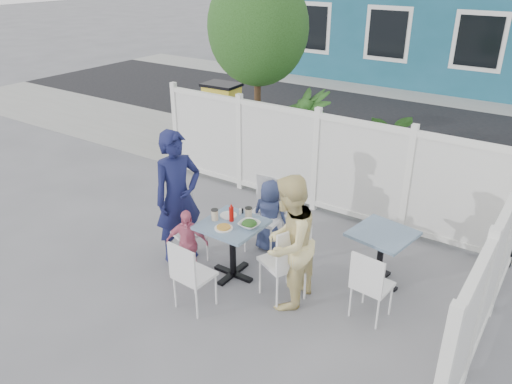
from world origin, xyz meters
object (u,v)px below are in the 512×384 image
Objects in this scene: chair_left at (185,223)px; chair_right at (287,258)px; main_table at (232,235)px; man at (178,197)px; chair_near at (189,272)px; spare_table at (382,244)px; toddler at (187,243)px; woman at (288,243)px; boy at (270,216)px; utility_cabinet at (222,116)px; chair_back at (267,209)px.

chair_right reaches higher than chair_left.
man reaches higher than main_table.
chair_near reaches higher than main_table.
chair_near reaches higher than spare_table.
main_table is 0.82× the size of toddler.
boy is at bearing -141.96° from woman.
toddler is (-1.30, -0.25, -0.13)m from chair_right.
utility_cabinet is 1.25× the size of boy.
chair_near is at bearing -89.54° from main_table.
chair_back is 0.57× the size of man.
man is (-0.83, -0.04, 0.31)m from main_table.
chair_near is 1.63m from boy.
boy is at bearing 148.51° from chair_back.
woman reaches higher than chair_near.
boy reaches higher than chair_near.
main_table is 0.86× the size of chair_near.
utility_cabinet is 1.26× the size of chair_right.
toddler is at bearing 63.70° from chair_left.
chair_near is 0.86× the size of boy.
chair_left is 0.51× the size of man.
man reaches higher than utility_cabinet.
spare_table is 0.49× the size of woman.
chair_left is at bearing -96.43° from woman.
toddler is at bearing -60.45° from utility_cabinet.
woman is at bearing -70.95° from man.
chair_left is 0.91× the size of chair_back.
chair_near is (-0.82, -0.76, -0.08)m from chair_right.
chair_right is (3.93, -3.88, -0.05)m from utility_cabinet.
spare_table is 1.21m from chair_right.
woman is 1.57× the size of boy.
chair_left is (-2.36, -0.91, -0.02)m from spare_table.
man is at bearing -177.11° from main_table.
spare_table is 1.24m from woman.
utility_cabinet reaches higher than chair_near.
man reaches higher than chair_back.
toddler is at bearing -84.75° from woman.
chair_left is at bearing -178.38° from main_table.
woman reaches higher than chair_right.
toddler is (-2.07, -1.19, -0.10)m from spare_table.
chair_near is (0.01, -0.82, -0.08)m from main_table.
chair_right is 1.69m from man.
man is (-1.66, 0.02, 0.31)m from chair_right.
chair_right is at bearing 122.78° from boy.
utility_cabinet is at bearing 93.58° from toddler.
main_table is 0.87m from woman.
boy reaches higher than chair_right.
main_table is 0.89m from man.
chair_back reaches higher than chair_near.
spare_table is at bearing 129.18° from chair_left.
utility_cabinet is 4.29m from chair_back.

